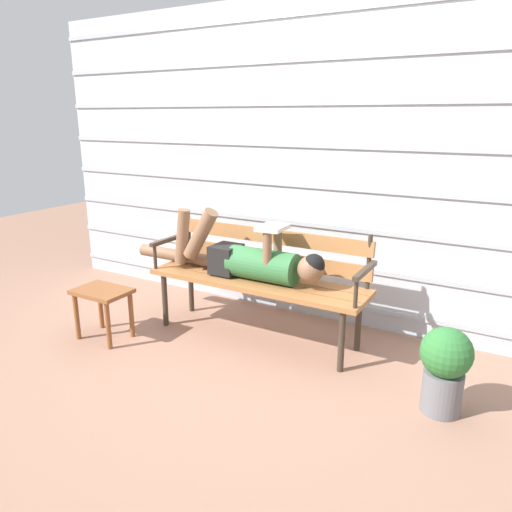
{
  "coord_description": "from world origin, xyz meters",
  "views": [
    {
      "loc": [
        1.7,
        -2.82,
        1.64
      ],
      "look_at": [
        0.0,
        0.13,
        0.65
      ],
      "focal_mm": 33.88,
      "sensor_mm": 36.0,
      "label": 1
    }
  ],
  "objects_px": {
    "reclining_person": "(245,258)",
    "potted_plant": "(445,366)",
    "park_bench": "(260,272)",
    "footstool": "(103,300)"
  },
  "relations": [
    {
      "from": "reclining_person",
      "to": "potted_plant",
      "type": "xyz_separation_m",
      "value": [
        1.5,
        -0.32,
        -0.33
      ]
    },
    {
      "from": "park_bench",
      "to": "footstool",
      "type": "height_order",
      "value": "park_bench"
    },
    {
      "from": "park_bench",
      "to": "reclining_person",
      "type": "distance_m",
      "value": 0.16
    },
    {
      "from": "reclining_person",
      "to": "potted_plant",
      "type": "bearing_deg",
      "value": -11.93
    },
    {
      "from": "potted_plant",
      "to": "reclining_person",
      "type": "bearing_deg",
      "value": 168.07
    },
    {
      "from": "reclining_person",
      "to": "potted_plant",
      "type": "height_order",
      "value": "reclining_person"
    },
    {
      "from": "park_bench",
      "to": "footstool",
      "type": "xyz_separation_m",
      "value": [
        -1.0,
        -0.65,
        -0.2
      ]
    },
    {
      "from": "park_bench",
      "to": "reclining_person",
      "type": "bearing_deg",
      "value": -143.25
    },
    {
      "from": "park_bench",
      "to": "potted_plant",
      "type": "distance_m",
      "value": 1.48
    },
    {
      "from": "reclining_person",
      "to": "footstool",
      "type": "distance_m",
      "value": 1.12
    }
  ]
}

